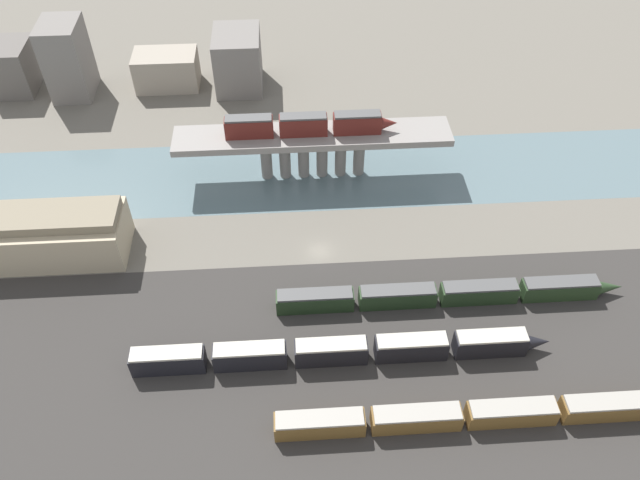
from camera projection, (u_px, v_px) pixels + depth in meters
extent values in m
plane|color=#666056|center=(320.00, 251.00, 111.97)|extent=(400.00, 400.00, 0.00)
cube|color=#33302D|center=(329.00, 365.00, 95.20)|extent=(280.00, 42.00, 0.01)
cube|color=slate|center=(313.00, 174.00, 127.17)|extent=(320.00, 22.21, 0.01)
cube|color=gray|center=(313.00, 136.00, 120.41)|extent=(53.73, 8.30, 1.36)
cylinder|color=gray|center=(266.00, 159.00, 123.62)|extent=(2.24, 2.24, 8.79)
cylinder|color=gray|center=(285.00, 158.00, 123.79)|extent=(2.24, 2.24, 8.79)
cylinder|color=gray|center=(303.00, 157.00, 123.95)|extent=(2.24, 2.24, 8.79)
cylinder|color=gray|center=(322.00, 157.00, 124.11)|extent=(2.24, 2.24, 8.79)
cylinder|color=gray|center=(341.00, 156.00, 124.28)|extent=(2.24, 2.24, 8.79)
cylinder|color=gray|center=(359.00, 155.00, 124.44)|extent=(2.24, 2.24, 8.79)
cube|color=#5B1E19|center=(249.00, 127.00, 118.05)|extent=(9.14, 2.72, 3.77)
cube|color=#4C4C4C|center=(248.00, 118.00, 116.56)|extent=(8.77, 2.50, 0.40)
cube|color=#5B1E19|center=(303.00, 125.00, 118.50)|extent=(9.14, 2.72, 3.77)
cube|color=#4C4C4C|center=(303.00, 116.00, 117.01)|extent=(8.77, 2.50, 0.40)
cube|color=#5B1E19|center=(357.00, 123.00, 118.96)|extent=(9.14, 2.72, 3.77)
cube|color=#4C4C4C|center=(358.00, 114.00, 117.47)|extent=(8.77, 2.50, 0.40)
cone|color=#5B1E19|center=(389.00, 123.00, 119.36)|extent=(3.20, 2.45, 2.45)
cube|color=brown|center=(320.00, 425.00, 86.62)|extent=(12.64, 3.03, 3.08)
cube|color=#9E998E|center=(320.00, 418.00, 85.38)|extent=(12.14, 2.78, 0.40)
cube|color=brown|center=(416.00, 419.00, 87.22)|extent=(12.64, 3.03, 3.08)
cube|color=#9E998E|center=(417.00, 413.00, 85.98)|extent=(12.14, 2.78, 0.40)
cube|color=brown|center=(511.00, 413.00, 87.82)|extent=(12.64, 3.03, 3.08)
cube|color=#9E998E|center=(514.00, 407.00, 86.57)|extent=(12.14, 2.78, 0.40)
cube|color=brown|center=(605.00, 408.00, 88.41)|extent=(12.64, 3.03, 3.08)
cube|color=#9E998E|center=(609.00, 402.00, 87.17)|extent=(12.14, 2.78, 0.40)
cube|color=black|center=(168.00, 361.00, 93.52)|extent=(11.06, 2.89, 3.75)
cube|color=#B7B2A3|center=(166.00, 353.00, 92.04)|extent=(10.62, 2.66, 0.40)
cube|color=black|center=(250.00, 357.00, 94.06)|extent=(11.06, 2.89, 3.75)
cube|color=#B7B2A3|center=(249.00, 349.00, 92.58)|extent=(10.62, 2.66, 0.40)
cube|color=black|center=(331.00, 352.00, 94.60)|extent=(11.06, 2.89, 3.75)
cube|color=#B7B2A3|center=(331.00, 344.00, 93.12)|extent=(10.62, 2.66, 0.40)
cube|color=black|center=(411.00, 348.00, 95.14)|extent=(11.06, 2.89, 3.75)
cube|color=#B7B2A3|center=(412.00, 340.00, 93.66)|extent=(10.62, 2.66, 0.40)
cube|color=black|center=(490.00, 344.00, 95.68)|extent=(11.06, 2.89, 3.75)
cube|color=#B7B2A3|center=(493.00, 336.00, 94.20)|extent=(10.62, 2.66, 0.40)
cone|color=black|center=(537.00, 342.00, 96.15)|extent=(3.87, 2.60, 2.60)
cube|color=#23381E|center=(315.00, 301.00, 101.87)|extent=(12.68, 2.82, 3.27)
cube|color=#4C4C4C|center=(315.00, 294.00, 100.56)|extent=(12.17, 2.59, 0.40)
cube|color=#23381E|center=(397.00, 297.00, 102.46)|extent=(12.68, 2.82, 3.27)
cube|color=#4C4C4C|center=(398.00, 290.00, 101.15)|extent=(12.17, 2.59, 0.40)
cube|color=#23381E|center=(479.00, 293.00, 103.06)|extent=(12.68, 2.82, 3.27)
cube|color=#4C4C4C|center=(481.00, 286.00, 101.75)|extent=(12.17, 2.59, 0.40)
cube|color=#23381E|center=(559.00, 289.00, 103.66)|extent=(12.68, 2.82, 3.27)
cube|color=#4C4C4C|center=(562.00, 282.00, 102.35)|extent=(12.17, 2.59, 0.40)
cone|color=#23381E|center=(609.00, 287.00, 104.16)|extent=(4.44, 2.53, 2.53)
cube|color=tan|center=(40.00, 237.00, 108.95)|extent=(29.80, 11.08, 7.84)
cube|color=#7C725C|center=(31.00, 217.00, 105.54)|extent=(29.21, 7.76, 1.72)
cube|color=#605B56|center=(13.00, 67.00, 145.94)|extent=(9.27, 11.76, 11.19)
cube|color=slate|center=(67.00, 59.00, 142.44)|extent=(8.78, 11.45, 17.33)
cube|color=gray|center=(167.00, 70.00, 147.76)|extent=(14.70, 9.02, 8.31)
cube|color=slate|center=(238.00, 60.00, 146.11)|extent=(10.71, 13.75, 13.20)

